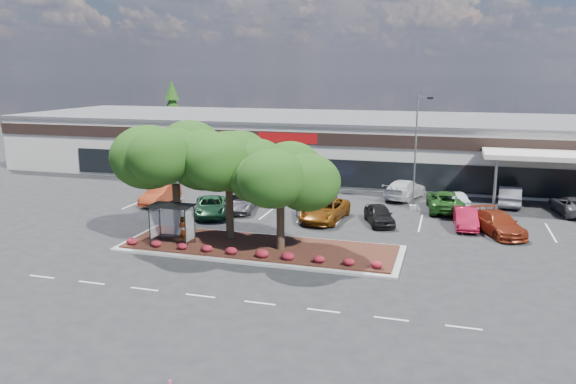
# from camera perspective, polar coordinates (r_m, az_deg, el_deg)

# --- Properties ---
(ground) EXTENTS (160.00, 160.00, 0.00)m
(ground) POSITION_cam_1_polar(r_m,az_deg,el_deg) (31.91, -1.86, -8.31)
(ground) COLOR black
(ground) RESTS_ON ground
(retail_store) EXTENTS (80.40, 25.20, 6.25)m
(retail_store) POSITION_cam_1_polar(r_m,az_deg,el_deg) (63.49, 7.80, 4.81)
(retail_store) COLOR beige
(retail_store) RESTS_ON ground
(landscape_island) EXTENTS (18.00, 6.00, 0.26)m
(landscape_island) POSITION_cam_1_polar(r_m,az_deg,el_deg) (36.06, -2.90, -5.67)
(landscape_island) COLOR #999994
(landscape_island) RESTS_ON ground
(lane_markings) EXTENTS (33.12, 20.06, 0.01)m
(lane_markings) POSITION_cam_1_polar(r_m,az_deg,el_deg) (41.48, 2.46, -3.45)
(lane_markings) COLOR silver
(lane_markings) RESTS_ON ground
(shrub_row) EXTENTS (17.00, 0.80, 0.50)m
(shrub_row) POSITION_cam_1_polar(r_m,az_deg,el_deg) (34.06, -4.08, -6.09)
(shrub_row) COLOR maroon
(shrub_row) RESTS_ON landscape_island
(bus_shelter) EXTENTS (2.75, 1.55, 2.59)m
(bus_shelter) POSITION_cam_1_polar(r_m,az_deg,el_deg) (36.68, -11.63, -2.06)
(bus_shelter) COLOR black
(bus_shelter) RESTS_ON landscape_island
(island_tree_west) EXTENTS (7.20, 7.20, 7.89)m
(island_tree_west) POSITION_cam_1_polar(r_m,az_deg,el_deg) (37.84, -11.33, 1.33)
(island_tree_west) COLOR #17360E
(island_tree_west) RESTS_ON landscape_island
(island_tree_mid) EXTENTS (6.60, 6.60, 7.32)m
(island_tree_mid) POSITION_cam_1_polar(r_m,az_deg,el_deg) (37.06, -6.01, 0.83)
(island_tree_mid) COLOR #17360E
(island_tree_mid) RESTS_ON landscape_island
(island_tree_east) EXTENTS (5.80, 5.80, 6.50)m
(island_tree_east) POSITION_cam_1_polar(r_m,az_deg,el_deg) (34.43, -0.77, -0.67)
(island_tree_east) COLOR #17360E
(island_tree_east) RESTS_ON landscape_island
(conifer_north_west) EXTENTS (4.40, 4.40, 10.00)m
(conifer_north_west) POSITION_cam_1_polar(r_m,az_deg,el_deg) (84.39, -11.62, 7.73)
(conifer_north_west) COLOR #17360E
(conifer_north_west) RESTS_ON ground
(person_waiting) EXTENTS (0.79, 0.62, 1.89)m
(person_waiting) POSITION_cam_1_polar(r_m,az_deg,el_deg) (36.41, -10.58, -3.91)
(person_waiting) COLOR #594C47
(person_waiting) RESTS_ON landscape_island
(light_pole) EXTENTS (1.41, 0.78, 9.33)m
(light_pole) POSITION_cam_1_polar(r_m,az_deg,el_deg) (46.53, 12.90, 3.15)
(light_pole) COLOR #999994
(light_pole) RESTS_ON ground
(car_0) EXTENTS (1.77, 4.89, 1.60)m
(car_0) POSITION_cam_1_polar(r_m,az_deg,el_deg) (49.39, -12.84, -0.25)
(car_0) COLOR #9F361A
(car_0) RESTS_ON ground
(car_1) EXTENTS (4.25, 5.77, 1.46)m
(car_1) POSITION_cam_1_polar(r_m,az_deg,el_deg) (44.68, -7.86, -1.46)
(car_1) COLOR #215430
(car_1) RESTS_ON ground
(car_2) EXTENTS (3.14, 5.41, 1.42)m
(car_2) POSITION_cam_1_polar(r_m,az_deg,el_deg) (45.93, -4.87, -1.04)
(car_2) COLOR #535359
(car_2) RESTS_ON ground
(car_3) EXTENTS (3.23, 6.05, 1.62)m
(car_3) POSITION_cam_1_polar(r_m,az_deg,el_deg) (42.86, 3.76, -1.84)
(car_3) COLOR brown
(car_3) RESTS_ON ground
(car_4) EXTENTS (2.81, 4.24, 1.34)m
(car_4) POSITION_cam_1_polar(r_m,az_deg,el_deg) (42.95, 1.95, -1.98)
(car_4) COLOR #A8AEB5
(car_4) RESTS_ON ground
(car_5) EXTENTS (3.11, 4.62, 1.46)m
(car_5) POSITION_cam_1_polar(r_m,az_deg,el_deg) (42.29, 9.25, -2.28)
(car_5) COLOR black
(car_5) RESTS_ON ground
(car_6) EXTENTS (4.11, 5.73, 1.54)m
(car_6) POSITION_cam_1_polar(r_m,az_deg,el_deg) (41.83, 20.60, -3.02)
(car_6) COLOR maroon
(car_6) RESTS_ON ground
(car_7) EXTENTS (1.81, 4.49, 1.45)m
(car_7) POSITION_cam_1_polar(r_m,az_deg,el_deg) (42.74, 17.60, -2.55)
(car_7) COLOR maroon
(car_7) RESTS_ON ground
(car_10) EXTENTS (2.76, 5.45, 1.48)m
(car_10) POSITION_cam_1_polar(r_m,az_deg,el_deg) (53.49, -0.73, 0.93)
(car_10) COLOR #194D22
(car_10) RESTS_ON ground
(car_11) EXTENTS (2.80, 5.87, 1.62)m
(car_11) POSITION_cam_1_polar(r_m,az_deg,el_deg) (51.57, 0.55, 0.58)
(car_11) COLOR #16521C
(car_11) RESTS_ON ground
(car_12) EXTENTS (3.13, 4.62, 1.44)m
(car_12) POSITION_cam_1_polar(r_m,az_deg,el_deg) (48.42, 2.84, -0.30)
(car_12) COLOR #1E1756
(car_12) RESTS_ON ground
(car_13) EXTENTS (3.88, 6.21, 1.68)m
(car_13) POSITION_cam_1_polar(r_m,az_deg,el_deg) (51.23, 11.77, 0.28)
(car_13) COLOR silver
(car_13) RESTS_ON ground
(car_14) EXTENTS (3.00, 4.50, 1.40)m
(car_14) POSITION_cam_1_polar(r_m,az_deg,el_deg) (48.58, 16.30, -0.77)
(car_14) COLOR #B8BCC6
(car_14) RESTS_ON ground
(car_15) EXTENTS (3.32, 6.14, 1.64)m
(car_15) POSITION_cam_1_polar(r_m,az_deg,el_deg) (47.49, 15.65, -0.87)
(car_15) COLOR #1F5219
(car_15) RESTS_ON ground
(car_16) EXTENTS (2.17, 5.21, 1.68)m
(car_16) POSITION_cam_1_polar(r_m,az_deg,el_deg) (51.11, 21.61, -0.36)
(car_16) COLOR slate
(car_16) RESTS_ON ground
(car_17) EXTENTS (3.29, 5.50, 1.43)m
(car_17) POSITION_cam_1_polar(r_m,az_deg,el_deg) (50.00, 26.91, -1.23)
(car_17) COLOR #56555C
(car_17) RESTS_ON ground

